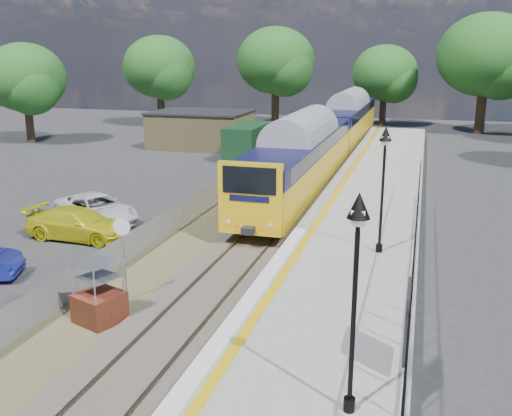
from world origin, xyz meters
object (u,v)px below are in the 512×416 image
at_px(brick_plinth, 99,293).
at_px(car_white, 96,209).
at_px(speed_sign, 123,245).
at_px(train, 331,132).
at_px(car_yellow, 78,224).
at_px(victorian_lamp_south, 357,254).
at_px(victorian_lamp_north, 384,161).

distance_m(brick_plinth, car_white, 11.09).
bearing_deg(speed_sign, train, 76.57).
bearing_deg(car_yellow, car_white, 14.39).
height_order(victorian_lamp_south, victorian_lamp_north, same).
height_order(speed_sign, car_white, speed_sign).
bearing_deg(car_white, victorian_lamp_north, -75.14).
distance_m(train, car_white, 20.35).
bearing_deg(victorian_lamp_south, brick_plinth, 155.49).
relative_size(train, car_yellow, 8.60).
bearing_deg(victorian_lamp_north, speed_sign, -148.69).
bearing_deg(car_yellow, train, -19.74).
xyz_separation_m(car_yellow, car_white, (-0.60, 2.46, -0.01)).
xyz_separation_m(victorian_lamp_north, speed_sign, (-7.80, -4.74, -2.33)).
bearing_deg(victorian_lamp_south, train, 99.89).
bearing_deg(victorian_lamp_north, train, 103.83).
relative_size(victorian_lamp_south, car_yellow, 0.97).
distance_m(victorian_lamp_south, victorian_lamp_north, 10.00).
xyz_separation_m(train, car_yellow, (-7.76, -20.93, -1.65)).
relative_size(victorian_lamp_south, speed_sign, 1.60).
height_order(brick_plinth, car_white, brick_plinth).
bearing_deg(speed_sign, victorian_lamp_north, 23.31).
relative_size(brick_plinth, car_yellow, 0.42).
relative_size(victorian_lamp_north, train, 0.11).
bearing_deg(car_yellow, victorian_lamp_south, -128.04).
bearing_deg(victorian_lamp_south, speed_sign, 146.69).
bearing_deg(train, car_white, -114.34).
bearing_deg(car_white, speed_sign, -115.61).
relative_size(victorian_lamp_north, car_yellow, 0.97).
xyz_separation_m(train, car_white, (-8.36, -18.48, -1.66)).
xyz_separation_m(victorian_lamp_north, train, (-5.30, 21.53, -1.96)).
distance_m(car_yellow, car_white, 2.53).
relative_size(victorian_lamp_north, speed_sign, 1.60).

